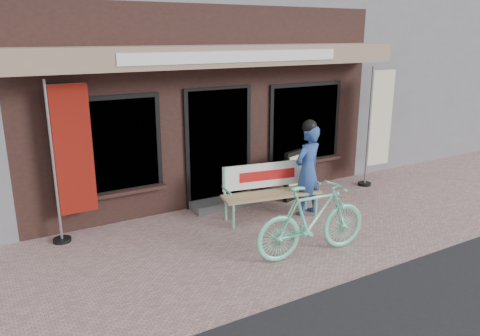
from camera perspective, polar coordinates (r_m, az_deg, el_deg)
ground at (r=7.40m, az=4.76°, el=-8.82°), size 70.00×70.00×0.00m
storefront at (r=11.14m, az=-10.22°, el=15.20°), size 7.00×6.77×6.00m
neighbor_right_near at (r=16.57m, az=18.70°, el=14.16°), size 10.00×7.00×5.60m
bench at (r=8.15m, az=3.64°, el=-2.23°), size 1.79×0.74×0.94m
person at (r=8.25m, az=8.27°, el=-0.08°), size 0.66×0.52×1.71m
bicycle at (r=6.82m, az=8.81°, el=-6.26°), size 1.84×0.67×1.08m
nobori_red at (r=7.48m, az=-19.93°, el=0.99°), size 0.73×0.28×2.49m
nobori_cream at (r=10.19m, az=16.50°, el=5.08°), size 0.73×0.29×2.49m
menu_stand at (r=9.04m, az=6.52°, el=-0.85°), size 0.49×0.24×0.97m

